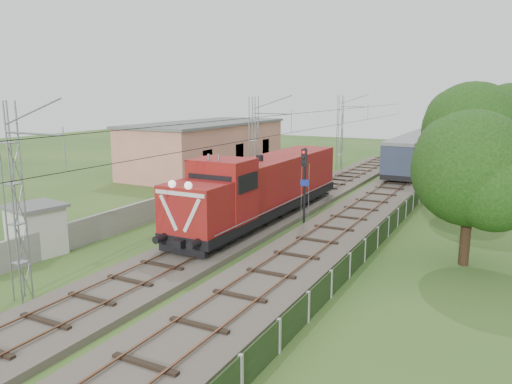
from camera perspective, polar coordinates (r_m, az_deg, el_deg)
The scene contains 15 objects.
ground at distance 26.26m, azimuth -6.81°, elevation -7.17°, with size 140.00×140.00×0.00m, color #2A4F1D.
track_main at distance 31.97m, azimuth 0.29°, elevation -3.37°, with size 4.20×70.00×0.45m.
track_side at distance 42.28m, azimuth 14.56°, elevation -0.10°, with size 4.20×80.00×0.45m.
catenary at distance 36.96m, azimuth -0.19°, elevation 4.73°, with size 3.31×70.00×8.00m.
boundary_wall at distance 39.24m, azimuth -4.78°, elevation 0.20°, with size 0.25×40.00×1.50m, color #9E9E99.
station_building at distance 53.50m, azimuth -5.62°, elevation 5.19°, with size 8.40×20.40×5.22m.
fence at distance 25.46m, azimuth 12.30°, elevation -6.54°, with size 0.12×32.00×1.20m.
locomotive at distance 32.05m, azimuth 0.83°, elevation 0.66°, with size 3.20×18.27×4.64m.
coach_rake at distance 76.92m, azimuth 20.85°, elevation 6.21°, with size 2.89×64.44×3.34m.
signal_post at distance 31.07m, azimuth 5.54°, elevation 2.20°, with size 0.54×0.42×4.94m.
relay_hut at distance 28.21m, azimuth -23.85°, elevation -3.93°, with size 3.00×3.00×2.66m.
tree_a at distance 25.65m, azimuth 23.52°, elevation 2.33°, with size 5.81×5.54×7.54m.
tree_b at distance 37.32m, azimuth 23.55°, elevation 6.32°, with size 6.98×6.65×9.05m.
tree_c at distance 56.68m, azimuth 24.17°, elevation 7.87°, with size 7.23×6.88×9.37m.
tree_d at distance 61.98m, azimuth 27.03°, elevation 7.82°, with size 7.20×6.86×9.33m.
Camera 1 is at (14.23, -20.45, 8.29)m, focal length 35.00 mm.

